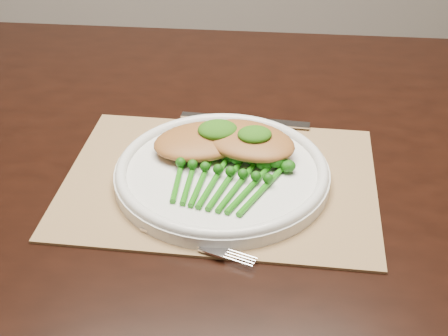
{
  "coord_description": "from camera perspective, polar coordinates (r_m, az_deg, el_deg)",
  "views": [
    {
      "loc": [
        -0.07,
        -0.76,
        1.26
      ],
      "look_at": [
        -0.02,
        -0.05,
        0.78
      ],
      "focal_mm": 50.0,
      "sensor_mm": 36.0,
      "label": 1
    }
  ],
  "objects": [
    {
      "name": "placemat",
      "position": [
        0.88,
        -0.37,
        -1.16
      ],
      "size": [
        0.49,
        0.4,
        0.0
      ],
      "primitive_type": "cube",
      "rotation": [
        0.0,
        0.0,
        -0.2
      ],
      "color": "#96734C",
      "rests_on": "dining_table"
    },
    {
      "name": "broccolini_bundle",
      "position": [
        0.83,
        -0.42,
        -1.32
      ],
      "size": [
        0.19,
        0.2,
        0.04
      ],
      "rotation": [
        0.0,
        0.0,
        -0.39
      ],
      "color": "#1A6C0E",
      "rests_on": "dinner_plate"
    },
    {
      "name": "fork",
      "position": [
        0.76,
        -1.81,
        -7.19
      ],
      "size": [
        0.14,
        0.09,
        0.0
      ],
      "rotation": [
        0.0,
        0.0,
        -0.51
      ],
      "color": "silver",
      "rests_on": "placemat"
    },
    {
      "name": "dining_table",
      "position": [
        1.21,
        -0.16,
        -12.8
      ],
      "size": [
        1.73,
        1.16,
        0.75
      ],
      "rotation": [
        0.0,
        0.0,
        -0.17
      ],
      "color": "black",
      "rests_on": "ground"
    },
    {
      "name": "dinner_plate",
      "position": [
        0.87,
        -0.18,
        -0.35
      ],
      "size": [
        0.3,
        0.3,
        0.03
      ],
      "color": "silver",
      "rests_on": "placemat"
    },
    {
      "name": "pesto_dollop_left",
      "position": [
        0.89,
        -0.58,
        3.51
      ],
      "size": [
        0.06,
        0.05,
        0.02
      ],
      "primitive_type": "ellipsoid",
      "color": "#19480A",
      "rests_on": "chicken_fillet_left"
    },
    {
      "name": "chicken_fillet_left",
      "position": [
        0.9,
        -1.95,
        2.5
      ],
      "size": [
        0.16,
        0.13,
        0.03
      ],
      "primitive_type": "ellipsoid",
      "rotation": [
        0.0,
        0.0,
        0.22
      ],
      "color": "#A2642F",
      "rests_on": "dinner_plate"
    },
    {
      "name": "knife",
      "position": [
        1.01,
        0.77,
        4.46
      ],
      "size": [
        0.21,
        0.07,
        0.01
      ],
      "rotation": [
        0.0,
        0.0,
        -0.24
      ],
      "color": "silver",
      "rests_on": "placemat"
    },
    {
      "name": "chicken_fillet_right",
      "position": [
        0.89,
        2.13,
        2.55
      ],
      "size": [
        0.17,
        0.16,
        0.03
      ],
      "primitive_type": "ellipsoid",
      "rotation": [
        0.0,
        0.0,
        -0.58
      ],
      "color": "#A2642F",
      "rests_on": "dinner_plate"
    },
    {
      "name": "pesto_dollop_right",
      "position": [
        0.88,
        2.82,
        3.09
      ],
      "size": [
        0.05,
        0.04,
        0.02
      ],
      "primitive_type": "ellipsoid",
      "color": "#19480A",
      "rests_on": "chicken_fillet_right"
    }
  ]
}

